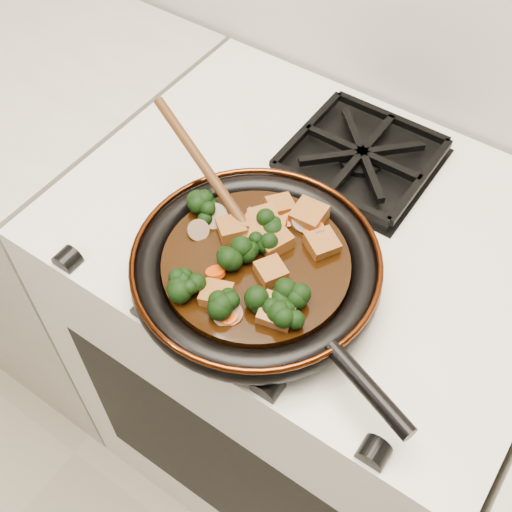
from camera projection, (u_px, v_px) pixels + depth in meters
The scene contains 37 objects.
stove at pixel (300, 356), 1.34m from camera, with size 0.76×0.60×0.90m, color silver.
burner_grate_front at pixel (265, 272), 0.90m from camera, with size 0.23×0.23×0.03m, color black, non-canonical shape.
burner_grate_back at pixel (361, 157), 1.04m from camera, with size 0.23×0.23×0.03m, color black, non-canonical shape.
skillet at pixel (257, 269), 0.87m from camera, with size 0.46×0.34×0.05m.
braising_sauce at pixel (256, 265), 0.87m from camera, with size 0.26×0.26×0.02m, color black.
tofu_cube_0 at pixel (264, 220), 0.89m from camera, with size 0.04×0.04×0.02m, color brown.
tofu_cube_1 at pixel (280, 207), 0.91m from camera, with size 0.04×0.03×0.02m, color brown.
tofu_cube_2 at pixel (322, 244), 0.87m from camera, with size 0.04×0.04×0.02m, color brown.
tofu_cube_3 at pixel (309, 216), 0.90m from camera, with size 0.04×0.04×0.02m, color brown.
tofu_cube_4 at pixel (231, 229), 0.88m from camera, with size 0.04×0.04×0.02m, color brown.
tofu_cube_5 at pixel (273, 240), 0.87m from camera, with size 0.04×0.04×0.02m, color brown.
tofu_cube_6 at pixel (277, 312), 0.80m from camera, with size 0.04×0.04×0.02m, color brown.
tofu_cube_7 at pixel (271, 272), 0.84m from camera, with size 0.04×0.04×0.02m, color brown.
tofu_cube_8 at pixel (217, 295), 0.82m from camera, with size 0.04×0.04×0.02m, color brown.
tofu_cube_9 at pixel (268, 232), 0.88m from camera, with size 0.04×0.05×0.02m, color brown.
tofu_cube_10 at pixel (256, 223), 0.89m from camera, with size 0.04×0.03×0.02m, color brown.
broccoli_floret_0 at pixel (183, 287), 0.82m from camera, with size 0.05×0.05×0.06m, color black, non-canonical shape.
broccoli_floret_1 at pixel (289, 319), 0.79m from camera, with size 0.06×0.06×0.05m, color black, non-canonical shape.
broccoli_floret_2 at pixel (220, 303), 0.81m from camera, with size 0.06×0.06×0.05m, color black, non-canonical shape.
broccoli_floret_3 at pixel (234, 257), 0.85m from camera, with size 0.06×0.06×0.06m, color black, non-canonical shape.
broccoli_floret_4 at pixel (188, 286), 0.82m from camera, with size 0.06×0.06×0.06m, color black, non-canonical shape.
broccoli_floret_5 at pixel (270, 227), 0.88m from camera, with size 0.06×0.06×0.05m, color black, non-canonical shape.
broccoli_floret_6 at pixel (288, 298), 0.81m from camera, with size 0.06×0.06×0.05m, color black, non-canonical shape.
broccoli_floret_7 at pixel (267, 300), 0.81m from camera, with size 0.06×0.06×0.05m, color black, non-canonical shape.
broccoli_floret_8 at pixel (258, 244), 0.86m from camera, with size 0.05×0.05×0.06m, color black, non-canonical shape.
broccoli_floret_9 at pixel (204, 212), 0.90m from camera, with size 0.06×0.06×0.05m, color black, non-canonical shape.
carrot_coin_0 at pixel (286, 217), 0.90m from camera, with size 0.03×0.03×0.01m, color #C83B05.
carrot_coin_1 at pixel (228, 314), 0.80m from camera, with size 0.03×0.03×0.01m, color #C83B05.
carrot_coin_2 at pixel (216, 273), 0.84m from camera, with size 0.03×0.03×0.01m, color #C83B05.
carrot_coin_3 at pixel (230, 313), 0.80m from camera, with size 0.03×0.03×0.01m, color #C83B05.
carrot_coin_4 at pixel (313, 229), 0.89m from camera, with size 0.03×0.03×0.01m, color #C83B05.
mushroom_slice_0 at pixel (214, 216), 0.90m from camera, with size 0.04×0.04×0.01m, color #7A6146.
mushroom_slice_1 at pixel (321, 240), 0.87m from camera, with size 0.03×0.03×0.01m, color #7A6146.
mushroom_slice_2 at pixel (304, 221), 0.89m from camera, with size 0.04×0.04×0.01m, color #7A6146.
mushroom_slice_3 at pixel (198, 230), 0.88m from camera, with size 0.03×0.03×0.01m, color #7A6146.
mushroom_slice_4 at pixel (226, 312), 0.80m from camera, with size 0.04×0.04×0.01m, color #7A6146.
wooden_spoon at pixel (223, 194), 0.90m from camera, with size 0.16×0.08×0.25m.
Camera 1 is at (0.29, 1.11, 1.65)m, focal length 45.00 mm.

